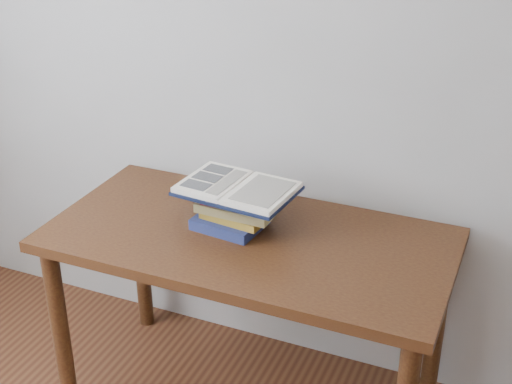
% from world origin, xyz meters
% --- Properties ---
extents(desk, '(1.30, 0.65, 0.70)m').
position_xyz_m(desk, '(-0.02, 1.38, 0.60)').
color(desk, '#4C2E13').
rests_on(desk, ground).
extents(book_stack, '(0.27, 0.20, 0.12)m').
position_xyz_m(book_stack, '(-0.08, 1.42, 0.76)').
color(book_stack, navy).
rests_on(book_stack, desk).
extents(open_book, '(0.38, 0.28, 0.03)m').
position_xyz_m(open_book, '(-0.08, 1.43, 0.83)').
color(open_book, black).
rests_on(open_book, book_stack).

